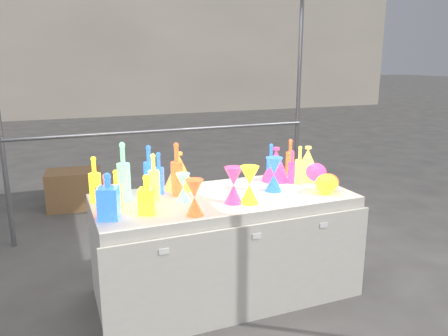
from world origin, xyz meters
name	(u,v)px	position (x,y,z in m)	size (l,w,h in m)	color
ground	(224,291)	(0.00, 0.00, 0.00)	(80.00, 80.00, 0.00)	#605D59
display_table	(224,245)	(0.00, -0.01, 0.37)	(1.84, 0.83, 0.75)	silver
background_building	(183,25)	(4.00, 14.00, 3.00)	(14.00, 6.00, 6.00)	beige
cardboard_box_closed	(74,189)	(-0.89, 2.45, 0.22)	(0.60, 0.44, 0.44)	#996E45
cardboard_box_flat	(210,196)	(0.68, 2.16, 0.03)	(0.62, 0.45, 0.05)	#996E45
bottle_0	(95,179)	(-0.85, 0.20, 0.91)	(0.08, 0.08, 0.31)	red
bottle_1	(149,169)	(-0.46, 0.30, 0.92)	(0.08, 0.08, 0.34)	#198B4A
bottle_2	(177,169)	(-0.30, 0.13, 0.94)	(0.08, 0.08, 0.38)	orange
bottle_4	(154,177)	(-0.48, 0.08, 0.91)	(0.08, 0.08, 0.33)	#116B6D
bottle_5	(124,172)	(-0.67, 0.15, 0.95)	(0.09, 0.09, 0.40)	#CA288F
bottle_6	(116,190)	(-0.75, -0.04, 0.88)	(0.07, 0.07, 0.27)	red
bottle_7	(159,173)	(-0.41, 0.21, 0.90)	(0.07, 0.07, 0.30)	#198B4A
decanter_0	(147,194)	(-0.58, -0.17, 0.88)	(0.10, 0.10, 0.25)	red
decanter_1	(107,195)	(-0.81, -0.12, 0.88)	(0.11, 0.11, 0.27)	orange
decanter_2	(108,196)	(-0.81, -0.17, 0.89)	(0.12, 0.12, 0.29)	#198B4A
hourglass_0	(194,197)	(-0.32, -0.30, 0.86)	(0.11, 0.11, 0.23)	orange
hourglass_1	(234,185)	(0.00, -0.18, 0.87)	(0.12, 0.12, 0.25)	blue
hourglass_3	(183,187)	(-0.30, -0.01, 0.85)	(0.10, 0.10, 0.19)	#CA288F
hourglass_4	(250,185)	(0.09, -0.22, 0.88)	(0.13, 0.13, 0.25)	red
hourglass_5	(274,174)	(0.38, -0.03, 0.88)	(0.13, 0.13, 0.25)	#198B4A
globe_0	(326,185)	(0.70, -0.23, 0.81)	(0.16, 0.16, 0.13)	red
globe_2	(329,184)	(0.74, -0.19, 0.81)	(0.15, 0.15, 0.12)	orange
globe_3	(316,173)	(0.81, 0.07, 0.82)	(0.16, 0.16, 0.13)	blue
lampshade_0	(179,171)	(-0.24, 0.28, 0.89)	(0.24, 0.24, 0.28)	#FFF935
lampshade_2	(276,164)	(0.53, 0.22, 0.88)	(0.23, 0.23, 0.27)	blue
lampshade_3	(308,163)	(0.78, 0.15, 0.88)	(0.23, 0.23, 0.27)	#116B6D
bottle_8	(271,162)	(0.49, 0.23, 0.90)	(0.07, 0.07, 0.30)	#198B4A
bottle_9	(290,157)	(0.71, 0.32, 0.90)	(0.07, 0.07, 0.30)	orange
bottle_10	(292,167)	(0.61, 0.11, 0.88)	(0.06, 0.06, 0.26)	blue
bottle_11	(300,165)	(0.65, 0.06, 0.90)	(0.07, 0.07, 0.30)	#116B6D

